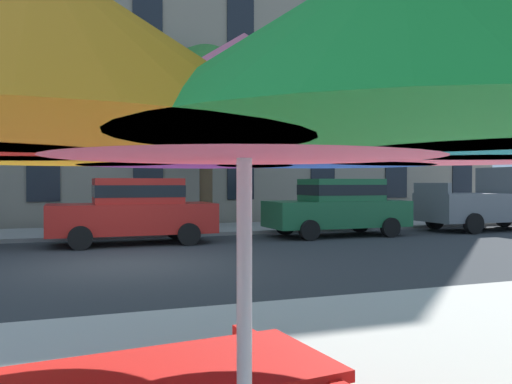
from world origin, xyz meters
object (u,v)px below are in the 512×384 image
(sedan_red, at_px, (134,209))
(patio_umbrella, at_px, (244,104))
(sedan_green, at_px, (338,206))
(pickup_gray, at_px, (495,201))
(street_tree_middle, at_px, (209,96))

(sedan_red, distance_m, patio_umbrella, 12.79)
(sedan_green, height_order, pickup_gray, pickup_gray)
(sedan_red, distance_m, sedan_green, 6.25)
(pickup_gray, distance_m, patio_umbrella, 18.67)
(sedan_red, bearing_deg, street_tree_middle, 47.49)
(sedan_red, xyz_separation_m, street_tree_middle, (2.95, 3.22, 3.71))
(sedan_green, height_order, patio_umbrella, patio_umbrella)
(sedan_red, relative_size, patio_umbrella, 1.38)
(street_tree_middle, bearing_deg, patio_umbrella, -104.46)
(sedan_green, xyz_separation_m, street_tree_middle, (-3.30, 3.22, 3.71))
(sedan_red, xyz_separation_m, pickup_gray, (12.49, 0.00, 0.08))
(pickup_gray, height_order, street_tree_middle, street_tree_middle)
(street_tree_middle, relative_size, patio_umbrella, 2.02)
(patio_umbrella, bearing_deg, sedan_green, 59.75)
(sedan_red, distance_m, street_tree_middle, 5.73)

